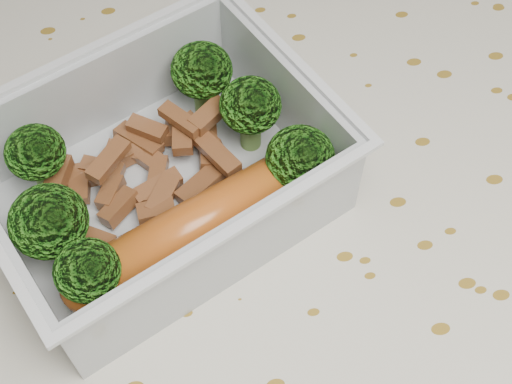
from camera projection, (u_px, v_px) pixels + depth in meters
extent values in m
cube|color=brown|center=(253.00, 240.00, 0.41)|extent=(1.40, 0.90, 0.04)
cube|color=beige|center=(253.00, 220.00, 0.39)|extent=(1.46, 0.96, 0.01)
cube|color=silver|center=(164.00, 199.00, 0.39)|extent=(0.20, 0.18, 0.00)
cube|color=silver|center=(100.00, 93.00, 0.40)|extent=(0.16, 0.07, 0.06)
cube|color=silver|center=(224.00, 257.00, 0.34)|extent=(0.16, 0.07, 0.06)
cube|color=silver|center=(285.00, 98.00, 0.39)|extent=(0.05, 0.11, 0.06)
cube|color=silver|center=(11.00, 250.00, 0.34)|extent=(0.05, 0.11, 0.06)
cube|color=silver|center=(85.00, 52.00, 0.37)|extent=(0.16, 0.08, 0.00)
cube|color=silver|center=(227.00, 234.00, 0.31)|extent=(0.16, 0.08, 0.00)
cube|color=silver|center=(294.00, 58.00, 0.37)|extent=(0.06, 0.12, 0.00)
cylinder|color=#608C3F|center=(46.00, 177.00, 0.38)|extent=(0.02, 0.02, 0.02)
ellipsoid|color=#35801A|center=(35.00, 152.00, 0.36)|extent=(0.03, 0.03, 0.03)
cylinder|color=#608C3F|center=(204.00, 97.00, 0.42)|extent=(0.02, 0.02, 0.02)
ellipsoid|color=#35801A|center=(202.00, 70.00, 0.40)|extent=(0.03, 0.03, 0.03)
cylinder|color=#608C3F|center=(60.00, 244.00, 0.36)|extent=(0.02, 0.02, 0.02)
ellipsoid|color=#35801A|center=(49.00, 221.00, 0.35)|extent=(0.04, 0.04, 0.03)
cylinder|color=#608C3F|center=(251.00, 131.00, 0.40)|extent=(0.02, 0.02, 0.02)
ellipsoid|color=#35801A|center=(250.00, 105.00, 0.38)|extent=(0.03, 0.03, 0.03)
cylinder|color=#608C3F|center=(97.00, 291.00, 0.35)|extent=(0.02, 0.02, 0.02)
ellipsoid|color=#35801A|center=(87.00, 270.00, 0.33)|extent=(0.03, 0.03, 0.03)
cylinder|color=#608C3F|center=(298.00, 182.00, 0.38)|extent=(0.02, 0.02, 0.02)
ellipsoid|color=#35801A|center=(300.00, 158.00, 0.36)|extent=(0.04, 0.04, 0.03)
cube|color=brown|center=(119.00, 207.00, 0.38)|extent=(0.02, 0.02, 0.01)
cube|color=brown|center=(108.00, 160.00, 0.37)|extent=(0.03, 0.03, 0.01)
cube|color=brown|center=(209.00, 116.00, 0.39)|extent=(0.03, 0.02, 0.01)
cube|color=brown|center=(179.00, 133.00, 0.41)|extent=(0.01, 0.02, 0.01)
cube|color=brown|center=(102.00, 168.00, 0.39)|extent=(0.03, 0.02, 0.01)
cube|color=brown|center=(163.00, 196.00, 0.38)|extent=(0.02, 0.03, 0.01)
cube|color=brown|center=(58.00, 178.00, 0.38)|extent=(0.02, 0.03, 0.01)
cube|color=brown|center=(183.00, 136.00, 0.39)|extent=(0.01, 0.02, 0.01)
cube|color=brown|center=(111.00, 192.00, 0.38)|extent=(0.02, 0.02, 0.01)
cube|color=brown|center=(116.00, 161.00, 0.40)|extent=(0.02, 0.02, 0.01)
cube|color=brown|center=(80.00, 184.00, 0.39)|extent=(0.01, 0.02, 0.01)
cube|color=brown|center=(181.00, 119.00, 0.39)|extent=(0.02, 0.03, 0.01)
cube|color=brown|center=(157.00, 181.00, 0.39)|extent=(0.02, 0.03, 0.01)
cube|color=brown|center=(96.00, 240.00, 0.37)|extent=(0.02, 0.02, 0.01)
cube|color=brown|center=(217.00, 154.00, 0.39)|extent=(0.02, 0.03, 0.01)
cube|color=brown|center=(201.00, 186.00, 0.39)|extent=(0.03, 0.03, 0.01)
cube|color=brown|center=(157.00, 187.00, 0.39)|extent=(0.03, 0.02, 0.01)
cube|color=brown|center=(199.00, 134.00, 0.40)|extent=(0.02, 0.03, 0.01)
cube|color=brown|center=(147.00, 128.00, 0.40)|extent=(0.02, 0.02, 0.01)
cube|color=brown|center=(139.00, 140.00, 0.40)|extent=(0.03, 0.03, 0.01)
cube|color=brown|center=(156.00, 212.00, 0.38)|extent=(0.02, 0.01, 0.01)
cube|color=brown|center=(148.00, 157.00, 0.40)|extent=(0.02, 0.02, 0.01)
cube|color=brown|center=(83.00, 177.00, 0.39)|extent=(0.02, 0.01, 0.01)
cube|color=brown|center=(183.00, 135.00, 0.40)|extent=(0.03, 0.02, 0.01)
cube|color=brown|center=(208.00, 147.00, 0.40)|extent=(0.01, 0.03, 0.01)
cube|color=brown|center=(126.00, 152.00, 0.40)|extent=(0.02, 0.02, 0.01)
cylinder|color=#B15118|center=(203.00, 222.00, 0.36)|extent=(0.13, 0.07, 0.03)
sphere|color=#B15118|center=(306.00, 164.00, 0.38)|extent=(0.03, 0.03, 0.03)
sphere|color=#B15118|center=(89.00, 286.00, 0.34)|extent=(0.03, 0.03, 0.03)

